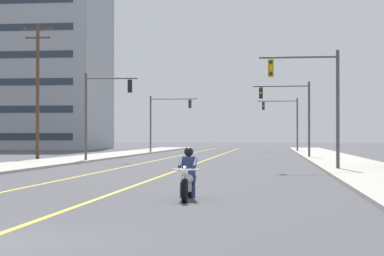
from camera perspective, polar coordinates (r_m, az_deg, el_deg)
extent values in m
cube|color=yellow|center=(56.40, 1.49, -2.48)|extent=(0.16, 100.00, 0.01)
cube|color=yellow|center=(56.82, -2.12, -2.47)|extent=(0.16, 100.00, 0.01)
cube|color=#ADA89E|center=(51.41, 11.80, -2.57)|extent=(4.40, 110.00, 0.14)
cube|color=#ADA89E|center=(53.23, -9.46, -2.51)|extent=(4.40, 110.00, 0.14)
cylinder|color=black|center=(18.74, -0.59, -5.10)|extent=(0.13, 0.64, 0.64)
cylinder|color=black|center=(20.28, -0.12, -4.76)|extent=(0.13, 0.64, 0.64)
cylinder|color=silver|center=(18.82, -0.56, -4.12)|extent=(0.08, 0.33, 0.68)
sphere|color=white|center=(18.66, -0.61, -3.58)|extent=(0.20, 0.20, 0.20)
cylinder|color=silver|center=(18.86, -0.54, -3.40)|extent=(0.70, 0.05, 0.04)
ellipsoid|color=#B7BABF|center=(19.37, -0.38, -4.12)|extent=(0.33, 0.56, 0.28)
cube|color=silver|center=(19.51, -0.35, -4.78)|extent=(0.25, 0.44, 0.24)
cube|color=black|center=(19.81, -0.25, -4.22)|extent=(0.29, 0.52, 0.12)
cube|color=#B7BABF|center=(20.21, -0.14, -3.92)|extent=(0.21, 0.36, 0.08)
cylinder|color=silver|center=(19.92, -0.63, -4.89)|extent=(0.09, 0.55, 0.08)
cube|color=navy|center=(19.75, -0.26, -3.13)|extent=(0.36, 0.25, 0.56)
sphere|color=black|center=(19.72, -0.27, -1.94)|extent=(0.26, 0.26, 0.26)
cylinder|color=navy|center=(19.62, 0.10, -4.26)|extent=(0.15, 0.44, 0.30)
cylinder|color=navy|center=(19.46, 0.11, -5.17)|extent=(0.11, 0.16, 0.35)
cylinder|color=navy|center=(19.47, 0.24, -2.87)|extent=(0.11, 0.52, 0.27)
cylinder|color=navy|center=(19.65, -0.71, -4.25)|extent=(0.15, 0.44, 0.30)
cylinder|color=navy|center=(19.49, -0.83, -5.16)|extent=(0.11, 0.16, 0.35)
cylinder|color=navy|center=(19.51, -0.93, -2.86)|extent=(0.11, 0.52, 0.27)
cylinder|color=#47474C|center=(36.80, 11.70, 1.40)|extent=(0.18, 0.18, 6.20)
cylinder|color=#47474C|center=(36.87, 8.57, 5.68)|extent=(4.01, 0.13, 0.11)
cube|color=#B79319|center=(36.78, 6.38, 4.83)|extent=(0.30, 0.24, 0.90)
sphere|color=black|center=(36.65, 6.38, 5.32)|extent=(0.18, 0.18, 0.18)
sphere|color=orange|center=(36.62, 6.38, 4.85)|extent=(0.18, 0.18, 0.18)
sphere|color=black|center=(36.60, 6.39, 4.39)|extent=(0.18, 0.18, 0.18)
cylinder|color=#47474C|center=(50.05, -8.58, 0.84)|extent=(0.18, 0.18, 6.20)
cylinder|color=#47474C|center=(49.86, -6.50, 4.01)|extent=(3.67, 0.32, 0.11)
cube|color=black|center=(49.62, -5.04, 3.39)|extent=(0.31, 0.26, 0.90)
sphere|color=black|center=(49.79, -5.01, 3.73)|extent=(0.18, 0.18, 0.18)
sphere|color=orange|center=(49.77, -5.01, 3.38)|extent=(0.18, 0.18, 0.18)
sphere|color=black|center=(49.75, -5.02, 3.04)|extent=(0.18, 0.18, 0.18)
cylinder|color=#47474C|center=(57.56, 9.44, 0.64)|extent=(0.18, 0.18, 6.20)
cylinder|color=#47474C|center=(57.63, 7.18, 3.37)|extent=(4.55, 0.13, 0.11)
cube|color=black|center=(57.60, 5.59, 2.83)|extent=(0.30, 0.24, 0.90)
sphere|color=black|center=(57.47, 5.59, 3.13)|extent=(0.18, 0.18, 0.18)
sphere|color=orange|center=(57.45, 5.59, 2.84)|extent=(0.18, 0.18, 0.18)
sphere|color=black|center=(57.43, 5.59, 2.54)|extent=(0.18, 0.18, 0.18)
cylinder|color=#47474C|center=(76.85, -3.37, 0.30)|extent=(0.18, 0.18, 6.20)
cylinder|color=#47474C|center=(76.47, -1.49, 2.36)|extent=(5.11, 0.29, 0.11)
cube|color=black|center=(76.15, -0.17, 1.96)|extent=(0.31, 0.25, 0.90)
sphere|color=black|center=(76.32, -0.15, 2.18)|extent=(0.18, 0.18, 0.18)
sphere|color=orange|center=(76.30, -0.15, 1.96)|extent=(0.18, 0.18, 0.18)
sphere|color=black|center=(76.29, -0.15, 1.73)|extent=(0.18, 0.18, 0.18)
cylinder|color=#47474C|center=(81.51, 8.51, 0.25)|extent=(0.18, 0.18, 6.20)
cylinder|color=#47474C|center=(81.52, 6.91, 2.18)|extent=(4.55, 0.18, 0.11)
cube|color=black|center=(81.47, 5.79, 1.79)|extent=(0.30, 0.24, 0.90)
sphere|color=black|center=(81.33, 5.79, 2.01)|extent=(0.18, 0.18, 0.18)
sphere|color=orange|center=(81.32, 5.79, 1.80)|extent=(0.18, 0.18, 0.18)
sphere|color=black|center=(81.30, 5.79, 1.59)|extent=(0.18, 0.18, 0.18)
cylinder|color=#4C3828|center=(54.95, -12.37, 2.88)|extent=(0.26, 0.26, 10.34)
cube|color=#4C3828|center=(55.45, -12.35, 7.80)|extent=(2.39, 0.12, 0.12)
cylinder|color=slate|center=(55.79, -13.34, 7.86)|extent=(0.08, 0.08, 0.12)
cylinder|color=slate|center=(55.15, -11.36, 7.95)|extent=(0.08, 0.08, 0.12)
cube|color=#4C3828|center=(55.36, -12.36, 7.14)|extent=(1.95, 0.12, 0.12)
cylinder|color=slate|center=(55.64, -13.16, 7.20)|extent=(0.08, 0.08, 0.12)
cylinder|color=slate|center=(55.11, -11.54, 7.27)|extent=(0.08, 0.08, 0.12)
cube|color=#999EA8|center=(102.71, -13.35, 6.25)|extent=(22.05, 15.89, 28.33)
cube|color=#283342|center=(94.49, -15.01, -0.67)|extent=(18.52, 0.06, 0.90)
cube|color=#283342|center=(94.56, -15.00, 1.47)|extent=(18.52, 0.06, 0.90)
cube|color=#283342|center=(94.76, -15.00, 3.61)|extent=(18.52, 0.06, 0.90)
cube|color=#283342|center=(95.09, -14.99, 5.74)|extent=(18.52, 0.06, 0.90)
cube|color=#283342|center=(95.55, -14.98, 7.85)|extent=(18.52, 0.06, 0.90)
cube|color=#283342|center=(96.14, -14.98, 9.94)|extent=(18.52, 0.06, 0.90)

